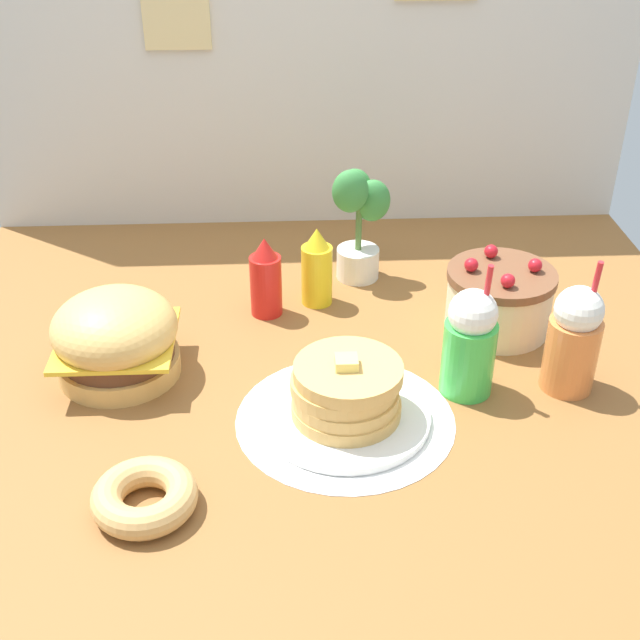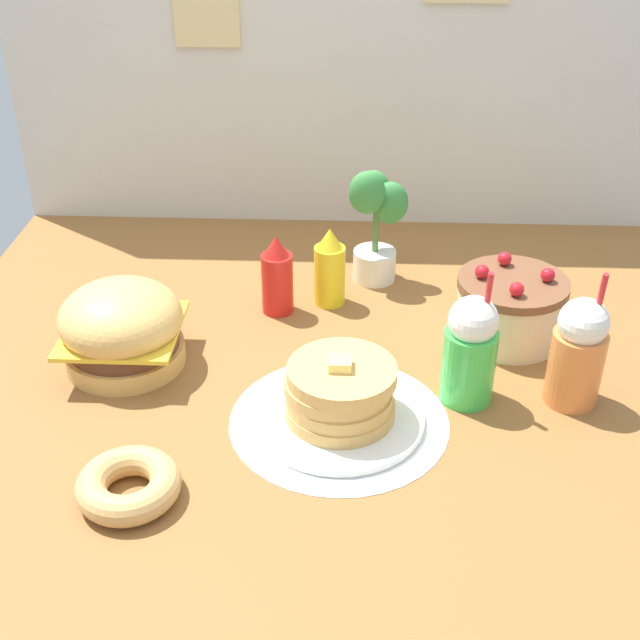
% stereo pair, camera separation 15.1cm
% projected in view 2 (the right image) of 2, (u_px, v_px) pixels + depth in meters
% --- Properties ---
extents(ground_plane, '(2.06, 2.06, 0.02)m').
position_uv_depth(ground_plane, '(323.00, 405.00, 1.95)').
color(ground_plane, brown).
extents(back_wall, '(2.06, 0.04, 1.03)m').
position_uv_depth(back_wall, '(336.00, 64.00, 2.55)').
color(back_wall, beige).
rests_on(back_wall, ground_plane).
extents(doily_mat, '(0.50, 0.50, 0.00)m').
position_uv_depth(doily_mat, '(339.00, 421.00, 1.88)').
color(doily_mat, white).
rests_on(doily_mat, ground_plane).
extents(burger, '(0.30, 0.30, 0.22)m').
position_uv_depth(burger, '(122.00, 328.00, 2.03)').
color(burger, '#DBA859').
rests_on(burger, ground_plane).
extents(pancake_stack, '(0.39, 0.39, 0.17)m').
position_uv_depth(pancake_stack, '(340.00, 398.00, 1.85)').
color(pancake_stack, white).
rests_on(pancake_stack, doily_mat).
extents(layer_cake, '(0.28, 0.28, 0.21)m').
position_uv_depth(layer_cake, '(510.00, 308.00, 2.14)').
color(layer_cake, beige).
rests_on(layer_cake, ground_plane).
extents(ketchup_bottle, '(0.09, 0.09, 0.23)m').
position_uv_depth(ketchup_bottle, '(277.00, 277.00, 2.25)').
color(ketchup_bottle, red).
rests_on(ketchup_bottle, ground_plane).
extents(mustard_bottle, '(0.09, 0.09, 0.23)m').
position_uv_depth(mustard_bottle, '(329.00, 269.00, 2.29)').
color(mustard_bottle, yellow).
rests_on(mustard_bottle, ground_plane).
extents(cream_soda_cup, '(0.12, 0.12, 0.34)m').
position_uv_depth(cream_soda_cup, '(470.00, 350.00, 1.89)').
color(cream_soda_cup, green).
rests_on(cream_soda_cup, ground_plane).
extents(orange_float_cup, '(0.12, 0.12, 0.34)m').
position_uv_depth(orange_float_cup, '(578.00, 352.00, 1.89)').
color(orange_float_cup, orange).
rests_on(orange_float_cup, ground_plane).
extents(donut_pink_glaze, '(0.21, 0.21, 0.06)m').
position_uv_depth(donut_pink_glaze, '(128.00, 484.00, 1.66)').
color(donut_pink_glaze, tan).
rests_on(donut_pink_glaze, ground_plane).
extents(potted_plant, '(0.17, 0.13, 0.35)m').
position_uv_depth(potted_plant, '(376.00, 221.00, 2.37)').
color(potted_plant, white).
rests_on(potted_plant, ground_plane).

